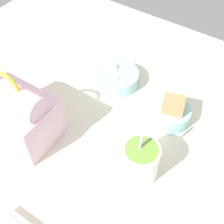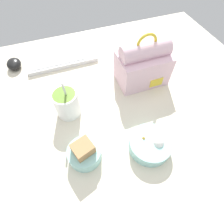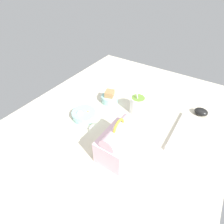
# 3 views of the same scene
# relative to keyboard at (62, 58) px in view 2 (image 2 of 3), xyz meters

# --- Properties ---
(desk_surface) EXTENTS (1.40, 1.10, 0.02)m
(desk_surface) POSITION_rel_keyboard_xyz_m (0.08, -0.35, -0.02)
(desk_surface) COLOR beige
(desk_surface) RESTS_ON ground
(keyboard) EXTENTS (0.31, 0.14, 0.02)m
(keyboard) POSITION_rel_keyboard_xyz_m (0.00, 0.00, 0.00)
(keyboard) COLOR silver
(keyboard) RESTS_ON desk_surface
(lunch_bag) EXTENTS (0.19, 0.13, 0.21)m
(lunch_bag) POSITION_rel_keyboard_xyz_m (0.29, -0.24, 0.07)
(lunch_bag) COLOR beige
(lunch_bag) RESTS_ON desk_surface
(soup_cup) EXTENTS (0.09, 0.09, 0.16)m
(soup_cup) POSITION_rel_keyboard_xyz_m (-0.03, -0.30, 0.04)
(soup_cup) COLOR white
(soup_cup) RESTS_ON desk_surface
(bento_bowl_sandwich) EXTENTS (0.10, 0.10, 0.08)m
(bento_bowl_sandwich) POSITION_rel_keyboard_xyz_m (-0.02, -0.49, 0.02)
(bento_bowl_sandwich) COLOR #93D1CC
(bento_bowl_sandwich) RESTS_ON desk_surface
(bento_bowl_snacks) EXTENTS (0.13, 0.13, 0.06)m
(bento_bowl_snacks) POSITION_rel_keyboard_xyz_m (0.18, -0.53, 0.01)
(bento_bowl_snacks) COLOR #93D1CC
(bento_bowl_snacks) RESTS_ON desk_surface
(computer_mouse) EXTENTS (0.06, 0.07, 0.04)m
(computer_mouse) POSITION_rel_keyboard_xyz_m (-0.21, 0.02, 0.01)
(computer_mouse) COLOR black
(computer_mouse) RESTS_ON desk_surface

